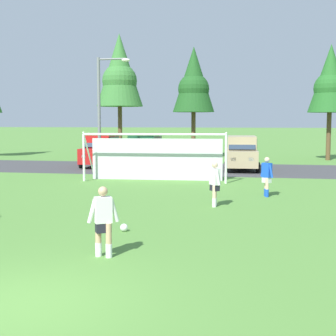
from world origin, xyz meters
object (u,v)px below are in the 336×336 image
at_px(soccer_goal, 156,156).
at_px(player_striker_near, 215,184).
at_px(player_defender_far, 103,222).
at_px(parked_car_slot_left, 145,151).
at_px(parked_car_slot_far_left, 101,150).
at_px(parked_car_slot_center_left, 185,155).
at_px(player_midfield_center, 267,177).
at_px(parked_car_slot_center, 242,153).
at_px(soccer_ball, 124,228).
at_px(street_lamp, 102,115).

bearing_deg(soccer_goal, player_striker_near, -62.90).
bearing_deg(player_defender_far, parked_car_slot_left, 100.32).
height_order(parked_car_slot_far_left, parked_car_slot_center_left, parked_car_slot_far_left).
bearing_deg(parked_car_slot_center_left, player_midfield_center, -65.97).
bearing_deg(soccer_goal, parked_car_slot_center_left, 85.16).
distance_m(player_striker_near, parked_car_slot_center, 13.36).
bearing_deg(soccer_goal, soccer_ball, -82.90).
distance_m(player_defender_far, street_lamp, 17.03).
xyz_separation_m(soccer_ball, player_midfield_center, (4.15, 7.11, 0.71)).
bearing_deg(parked_car_slot_far_left, parked_car_slot_left, 3.71).
bearing_deg(street_lamp, parked_car_slot_center_left, 50.20).
bearing_deg(parked_car_slot_left, player_midfield_center, -56.13).
height_order(soccer_ball, parked_car_slot_center_left, parked_car_slot_center_left).
xyz_separation_m(soccer_ball, parked_car_slot_center, (2.87, 17.78, 1.00)).
bearing_deg(player_striker_near, player_defender_far, -105.97).
bearing_deg(parked_car_slot_center, soccer_goal, -124.81).
relative_size(soccer_goal, player_midfield_center, 4.57).
bearing_deg(street_lamp, player_midfield_center, -34.95).
relative_size(player_striker_near, parked_car_slot_left, 0.35).
height_order(soccer_goal, street_lamp, street_lamp).
distance_m(player_defender_far, parked_car_slot_center, 20.50).
bearing_deg(parked_car_slot_far_left, player_defender_far, -71.88).
bearing_deg(parked_car_slot_far_left, soccer_ball, -70.18).
relative_size(player_striker_near, parked_car_slot_center, 0.35).
bearing_deg(street_lamp, player_defender_far, -72.13).
distance_m(soccer_ball, parked_car_slot_center, 18.04).
bearing_deg(parked_car_slot_center_left, street_lamp, -129.80).
relative_size(soccer_ball, parked_car_slot_left, 0.05).
bearing_deg(parked_car_slot_left, parked_car_slot_center, -8.41).
bearing_deg(parked_car_slot_far_left, street_lamp, -71.12).
bearing_deg(parked_car_slot_center_left, soccer_goal, -94.84).
bearing_deg(street_lamp, soccer_ball, -69.82).
bearing_deg(player_defender_far, soccer_ball, 94.82).
relative_size(player_defender_far, parked_car_slot_center_left, 0.38).
relative_size(soccer_ball, player_striker_near, 0.13).
bearing_deg(player_midfield_center, street_lamp, 145.05).
xyz_separation_m(soccer_goal, player_midfield_center, (5.59, -4.47, -0.47)).
distance_m(soccer_goal, player_striker_near, 8.04).
bearing_deg(parked_car_slot_left, player_striker_near, -67.67).
distance_m(soccer_ball, parked_car_slot_left, 19.13).
distance_m(parked_car_slot_center_left, street_lamp, 6.88).
bearing_deg(soccer_ball, soccer_goal, 97.10).
bearing_deg(soccer_ball, parked_car_slot_center, 80.84).
height_order(player_midfield_center, parked_car_slot_far_left, parked_car_slot_far_left).
relative_size(soccer_ball, parked_car_slot_far_left, 0.05).
relative_size(soccer_ball, player_midfield_center, 0.13).
bearing_deg(soccer_ball, parked_car_slot_center_left, 92.71).
xyz_separation_m(soccer_goal, street_lamp, (-3.50, 1.88, 2.19)).
bearing_deg(soccer_ball, player_defender_far, -85.18).
distance_m(soccer_goal, parked_car_slot_far_left, 8.72).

